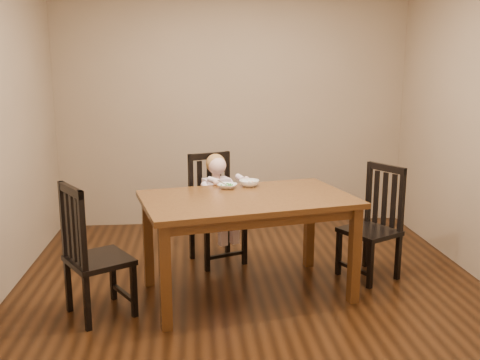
{
  "coord_description": "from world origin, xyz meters",
  "views": [
    {
      "loc": [
        -0.47,
        -4.15,
        1.83
      ],
      "look_at": [
        -0.08,
        0.25,
        0.89
      ],
      "focal_mm": 40.0,
      "sensor_mm": 36.0,
      "label": 1
    }
  ],
  "objects": [
    {
      "name": "fork",
      "position": [
        -0.22,
        0.22,
        0.86
      ],
      "size": [
        0.1,
        0.09,
        0.05
      ],
      "rotation": [
        0.0,
        0.0,
        0.87
      ],
      "color": "silver",
      "rests_on": "bowl_peas"
    },
    {
      "name": "chair_left",
      "position": [
        -1.22,
        -0.36,
        0.49
      ],
      "size": [
        0.59,
        0.59,
        1.01
      ],
      "rotation": [
        0.0,
        0.0,
        -1.02
      ],
      "color": "black",
      "rests_on": "room"
    },
    {
      "name": "chair_child",
      "position": [
        -0.27,
        0.74,
        0.49
      ],
      "size": [
        0.57,
        0.56,
        1.03
      ],
      "rotation": [
        0.0,
        0.0,
        3.53
      ],
      "color": "black",
      "rests_on": "room"
    },
    {
      "name": "room",
      "position": [
        0.0,
        0.0,
        1.35
      ],
      "size": [
        4.01,
        4.01,
        2.71
      ],
      "color": "#3B1F0C",
      "rests_on": "ground"
    },
    {
      "name": "bowl_peas",
      "position": [
        -0.18,
        0.24,
        0.84
      ],
      "size": [
        0.2,
        0.2,
        0.04
      ],
      "primitive_type": "imported",
      "rotation": [
        0.0,
        0.0,
        -0.38
      ],
      "color": "white",
      "rests_on": "dining_table"
    },
    {
      "name": "dining_table",
      "position": [
        -0.04,
        -0.06,
        0.72
      ],
      "size": [
        1.81,
        1.32,
        0.82
      ],
      "rotation": [
        0.0,
        0.0,
        0.22
      ],
      "color": "#4C2B11",
      "rests_on": "room"
    },
    {
      "name": "toddler",
      "position": [
        -0.25,
        0.69,
        0.63
      ],
      "size": [
        0.44,
        0.49,
        0.54
      ],
      "primitive_type": null,
      "rotation": [
        0.0,
        0.0,
        3.53
      ],
      "color": "white",
      "rests_on": "chair_child"
    },
    {
      "name": "chair_right",
      "position": [
        1.09,
        0.22,
        0.48
      ],
      "size": [
        0.57,
        0.57,
        0.99
      ],
      "rotation": [
        0.0,
        0.0,
        2.08
      ],
      "color": "black",
      "rests_on": "room"
    },
    {
      "name": "bowl_veg",
      "position": [
        0.01,
        0.31,
        0.84
      ],
      "size": [
        0.18,
        0.18,
        0.05
      ],
      "primitive_type": "imported",
      "rotation": [
        0.0,
        0.0,
        0.04
      ],
      "color": "white",
      "rests_on": "dining_table"
    }
  ]
}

